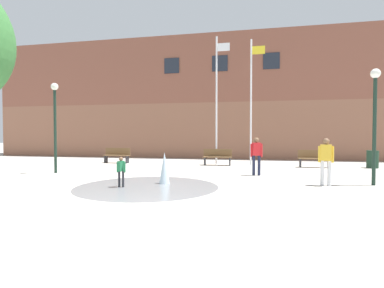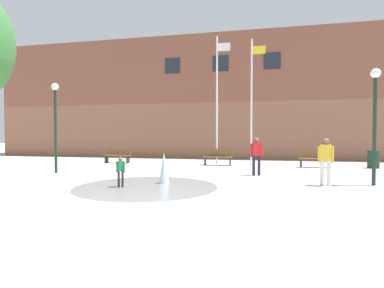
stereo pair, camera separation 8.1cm
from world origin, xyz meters
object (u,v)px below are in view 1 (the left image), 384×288
Objects in this scene: park_bench_near_trashcan at (217,157)px; trash_can at (373,159)px; adult_watching at (256,153)px; flagpole_left at (217,97)px; park_bench_under_left_flagpole at (117,155)px; flagpole_right at (252,98)px; park_bench_far_right at (314,158)px; child_running at (121,169)px; lamp_post_left_lane at (55,115)px; lamp_post_right_lane at (375,109)px; adult_in_red at (326,158)px.

trash_can is (7.98, 0.22, -0.03)m from park_bench_near_trashcan.
adult_watching is 0.22× the size of flagpole_left.
adult_watching is at bearing -26.09° from park_bench_under_left_flagpole.
flagpole_right is at bearing -109.11° from adult_watching.
trash_can is (5.88, 4.09, -0.48)m from adult_watching.
park_bench_near_trashcan is 5.10m from park_bench_far_right.
child_running is 12.90m from trash_can.
trash_can is (14.13, 0.05, -0.03)m from park_bench_under_left_flagpole.
park_bench_under_left_flagpole and park_bench_near_trashcan have the same top height.
lamp_post_left_lane reaches higher than park_bench_far_right.
park_bench_near_trashcan is 0.41× the size of lamp_post_right_lane.
adult_watching is at bearing 152.05° from adult_in_red.
flagpole_left is at bearing -85.88° from adult_watching.
adult_in_red is 0.41× the size of lamp_post_right_lane.
park_bench_far_right is 1.01× the size of adult_in_red.
park_bench_under_left_flagpole is at bearing 154.59° from lamp_post_right_lane.
lamp_post_right_lane reaches higher than child_running.
park_bench_under_left_flagpole is 0.40× the size of lamp_post_left_lane.
flagpole_left reaches higher than park_bench_far_right.
adult_watching is 0.40× the size of lamp_post_left_lane.
adult_in_red reaches higher than park_bench_far_right.
child_running is at bearing -133.93° from park_bench_far_right.
flagpole_left reaches higher than park_bench_under_left_flagpole.
flagpole_left is (-0.10, 0.56, 3.44)m from park_bench_near_trashcan.
lamp_post_left_lane is (-6.58, -5.42, -1.31)m from flagpole_left.
flagpole_right is 10.18m from lamp_post_left_lane.
adult_watching is 3.10m from adult_in_red.
flagpole_left reaches higher than lamp_post_right_lane.
flagpole_left is at bearing 173.31° from park_bench_far_right.
lamp_post_left_lane is at bearing -15.87° from adult_watching.
park_bench_under_left_flagpole is at bearing 178.87° from park_bench_far_right.
trash_can is at bearing 70.81° from lamp_post_right_lane.
park_bench_under_left_flagpole is 6.15m from park_bench_near_trashcan.
park_bench_under_left_flagpole is at bearing 178.38° from park_bench_near_trashcan.
adult_in_red is at bearing -5.96° from lamp_post_left_lane.
child_running is at bearing -104.55° from flagpole_left.
park_bench_far_right is 0.41× the size of lamp_post_right_lane.
park_bench_near_trashcan is 1.00× the size of park_bench_far_right.
lamp_post_left_lane is (-8.54, -5.42, -1.17)m from flagpole_right.
park_bench_under_left_flagpole and park_bench_far_right have the same top height.
flagpole_right is at bearing 126.39° from adult_in_red.
adult_watching is 8.99m from lamp_post_left_lane.
flagpole_right reaches higher than lamp_post_left_lane.
park_bench_far_right is 1.62× the size of child_running.
lamp_post_right_lane reaches higher than park_bench_under_left_flagpole.
park_bench_far_right is at bearing -174.66° from trash_can.
adult_in_red is 2.32m from lamp_post_right_lane.
trash_can is (3.63, 6.23, -0.48)m from adult_in_red.
adult_in_red is (2.25, -2.14, 0.00)m from adult_watching.
lamp_post_left_lane is (-8.78, -0.99, 1.67)m from adult_watching.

